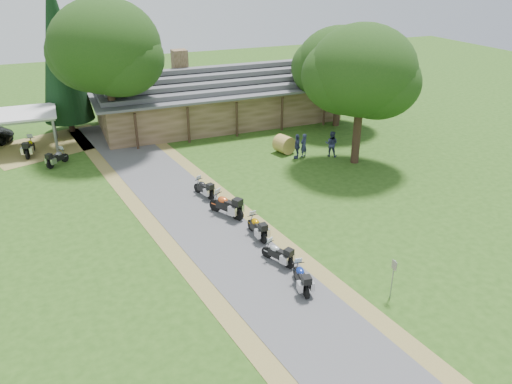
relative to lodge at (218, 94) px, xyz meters
name	(u,v)px	position (x,y,z in m)	size (l,w,h in m)	color
ground	(265,284)	(-6.00, -24.00, -2.45)	(120.00, 120.00, 0.00)	#264914
driveway	(225,243)	(-6.50, -20.00, -2.45)	(46.00, 46.00, 0.00)	#48484A
lodge	(218,94)	(0.00, 0.00, 0.00)	(21.40, 9.40, 4.90)	brown
carport	(12,132)	(-16.54, -1.13, -1.04)	(6.49, 4.32, 2.81)	silver
motorcycle_row_a	(301,277)	(-4.69, -24.89, -1.85)	(1.76, 0.58, 1.21)	navy
motorcycle_row_b	(278,252)	(-4.80, -22.69, -1.87)	(1.70, 0.56, 1.16)	#B5B9BE
motorcycle_row_c	(257,226)	(-4.74, -20.04, -1.83)	(1.80, 0.59, 1.23)	#C38100
motorcycle_row_d	(226,204)	(-5.44, -17.24, -1.72)	(2.13, 0.70, 1.46)	#E35721
motorcycle_row_e	(204,187)	(-5.83, -14.33, -1.86)	(1.72, 0.56, 1.18)	black
motorcycle_carport_a	(29,146)	(-15.51, -2.77, -1.75)	(2.04, 0.67, 1.40)	yellow
motorcycle_carport_b	(57,157)	(-13.75, -5.59, -1.85)	(1.75, 0.57, 1.20)	gray
person_a	(304,143)	(2.82, -10.66, -1.44)	(0.58, 0.41, 2.02)	#2C3254
person_b	(332,142)	(4.72, -11.35, -1.34)	(0.63, 0.45, 2.21)	#2C3254
person_c	(297,144)	(2.26, -10.74, -1.40)	(0.60, 0.43, 2.10)	#2C3254
hay_bale	(284,144)	(1.87, -9.40, -1.80)	(1.31, 1.31, 1.20)	#A18B3B
sign_post	(392,279)	(-1.48, -26.93, -1.53)	(0.33, 0.06, 1.85)	gray
oak_lodge_left	(108,67)	(-9.33, -3.03, 3.56)	(7.91, 7.91, 12.01)	black
oak_lodge_right	(339,77)	(8.90, -5.07, 1.75)	(7.27, 7.27, 8.40)	black
oak_driveway	(361,89)	(5.65, -13.06, 2.76)	(7.11, 7.11, 10.41)	black
cedar_near	(60,55)	(-12.28, 1.93, 3.82)	(3.95, 3.95, 12.54)	black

